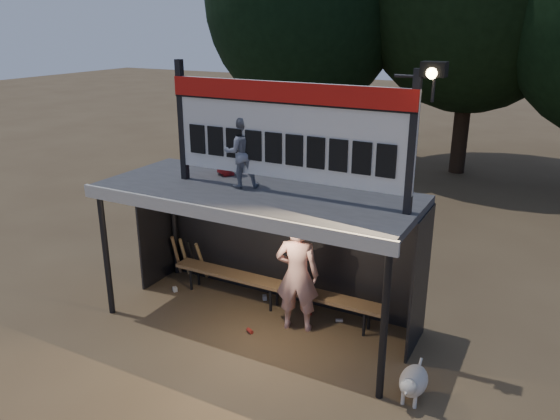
# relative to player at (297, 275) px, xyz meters

# --- Properties ---
(ground) EXTENTS (80.00, 80.00, 0.00)m
(ground) POSITION_rel_player_xyz_m (-0.64, -0.15, -0.96)
(ground) COLOR #4F3D27
(ground) RESTS_ON ground
(player) EXTENTS (0.80, 0.63, 1.92)m
(player) POSITION_rel_player_xyz_m (0.00, 0.00, 0.00)
(player) COLOR white
(player) RESTS_ON ground
(child_a) EXTENTS (0.68, 0.65, 1.11)m
(child_a) POSITION_rel_player_xyz_m (-0.92, -0.12, 1.92)
(child_a) COLOR gray
(child_a) RESTS_ON dugout_shelter
(child_b) EXTENTS (0.55, 0.52, 0.95)m
(child_b) POSITION_rel_player_xyz_m (-1.54, 0.36, 1.84)
(child_b) COLOR #B01B1D
(child_b) RESTS_ON dugout_shelter
(dugout_shelter) EXTENTS (5.10, 2.08, 2.32)m
(dugout_shelter) POSITION_rel_player_xyz_m (-0.64, 0.09, 0.89)
(dugout_shelter) COLOR #39393B
(dugout_shelter) RESTS_ON ground
(scoreboard_assembly) EXTENTS (4.10, 0.27, 1.99)m
(scoreboard_assembly) POSITION_rel_player_xyz_m (-0.08, -0.16, 2.37)
(scoreboard_assembly) COLOR black
(scoreboard_assembly) RESTS_ON dugout_shelter
(bench) EXTENTS (4.00, 0.35, 0.48)m
(bench) POSITION_rel_player_xyz_m (-0.64, 0.40, -0.52)
(bench) COLOR olive
(bench) RESTS_ON ground
(dog) EXTENTS (0.36, 0.81, 0.49)m
(dog) POSITION_rel_player_xyz_m (2.16, -0.91, -0.68)
(dog) COLOR silver
(dog) RESTS_ON ground
(bats) EXTENTS (0.67, 0.35, 0.84)m
(bats) POSITION_rel_player_xyz_m (-2.67, 0.67, -0.53)
(bats) COLOR olive
(bats) RESTS_ON ground
(litter) EXTENTS (3.26, 1.20, 0.08)m
(litter) POSITION_rel_player_xyz_m (-0.73, 0.23, -0.92)
(litter) COLOR #B11F1E
(litter) RESTS_ON ground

